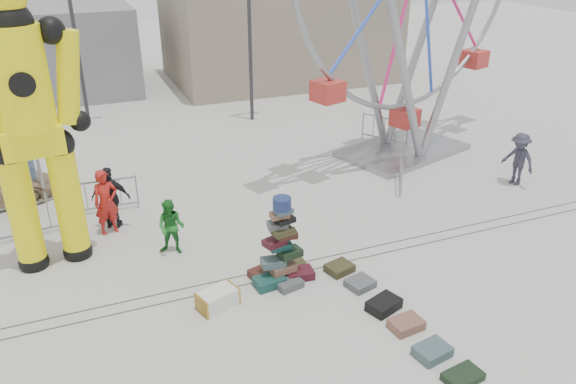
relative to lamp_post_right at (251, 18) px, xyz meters
name	(u,v)px	position (x,y,z in m)	size (l,w,h in m)	color
ground	(306,286)	(-3.09, -13.00, -4.48)	(90.00, 90.00, 0.00)	#9E9E99
track_line_near	(296,273)	(-3.09, -12.40, -4.48)	(40.00, 0.04, 0.01)	#47443F
track_line_far	(291,265)	(-3.09, -12.00, -4.48)	(40.00, 0.04, 0.01)	#47443F
building_right	(278,33)	(3.91, 7.00, -1.98)	(12.00, 8.00, 5.00)	gray
building_left	(33,49)	(-9.09, 9.00, -2.28)	(10.00, 8.00, 4.40)	gray
lamp_post_right	(251,18)	(0.00, 0.00, 0.00)	(1.41, 0.25, 8.00)	#2D2D30
lamp_post_left	(75,21)	(-7.00, 2.00, 0.00)	(1.41, 0.25, 8.00)	#2D2D30
suitcase_tower	(281,256)	(-3.53, -12.46, -3.85)	(1.59, 1.42, 2.27)	#17453F
crash_test_dummy	(28,120)	(-8.76, -9.48, -0.57)	(2.96, 1.30, 7.42)	black
steamer_trunk	(218,299)	(-5.33, -13.00, -4.27)	(0.92, 0.53, 0.43)	silver
row_case_0	(339,268)	(-2.04, -12.74, -4.38)	(0.66, 0.54, 0.20)	#37361B
row_case_1	(360,283)	(-1.87, -13.53, -4.39)	(0.63, 0.56, 0.18)	#505457
row_case_2	(384,305)	(-1.80, -14.53, -4.36)	(0.78, 0.53, 0.25)	black
row_case_3	(406,324)	(-1.69, -15.31, -4.37)	(0.72, 0.52, 0.22)	brown
row_case_4	(432,351)	(-1.67, -16.26, -4.37)	(0.72, 0.54, 0.22)	#40595C
row_case_5	(463,376)	(-1.52, -17.06, -4.40)	(0.77, 0.48, 0.17)	black
barricade_dummy_b	(30,220)	(-9.34, -7.90, -3.93)	(2.00, 0.10, 1.10)	gray
barricade_dummy_c	(104,196)	(-7.27, -7.06, -3.93)	(2.00, 0.10, 1.10)	gray
barricade_wheel_front	(401,170)	(2.31, -8.71, -3.93)	(2.00, 0.10, 1.10)	gray
barricade_wheel_back	(384,130)	(3.91, -4.94, -3.93)	(2.00, 0.10, 1.10)	gray
pedestrian_red	(106,202)	(-7.27, -8.42, -3.52)	(0.70, 0.46, 1.93)	#A91C18
pedestrian_green	(171,227)	(-5.80, -10.21, -3.70)	(0.76, 0.59, 1.56)	#1B6D23
pedestrian_black	(111,198)	(-7.11, -8.12, -3.54)	(1.10, 0.46, 1.88)	black
pedestrian_grey	(518,159)	(5.99, -10.13, -3.57)	(1.18, 0.68, 1.83)	#2A2A38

